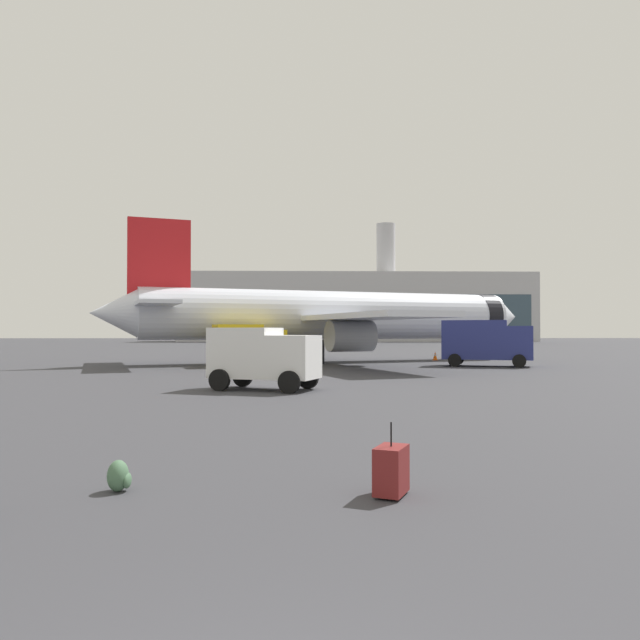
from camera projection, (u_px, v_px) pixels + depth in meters
airplane_at_gate at (332, 316)px, 48.14m from camera, size 34.81×31.82×10.50m
service_truck at (248, 343)px, 42.06m from camera, size 5.26×3.81×2.90m
fuel_truck at (486, 341)px, 42.27m from camera, size 6.45×4.23×3.20m
cargo_van at (263, 355)px, 25.42m from camera, size 4.82×3.59×2.60m
safety_cone_near at (435, 356)px, 50.93m from camera, size 0.44×0.44×0.76m
safety_cone_mid at (444, 355)px, 54.56m from camera, size 0.44×0.44×0.65m
rolling_suitcase at (391, 470)px, 9.09m from camera, size 0.63×0.75×1.10m
traveller_backpack at (119, 476)px, 9.35m from camera, size 0.36×0.40×0.48m
terminal_building at (356, 307)px, 142.74m from camera, size 80.53×17.29×27.62m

